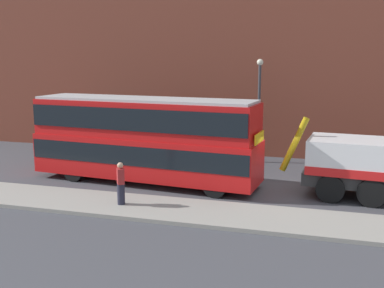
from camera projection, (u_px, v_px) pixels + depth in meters
The scene contains 6 objects.
ground_plane at pixel (282, 190), 20.74m from camera, with size 120.00×120.00×0.00m, color #424247.
near_kerb at pixel (272, 219), 16.76m from camera, with size 60.00×2.80×0.15m, color gray.
building_facade at pixel (298, 19), 26.35m from camera, with size 60.00×1.50×16.00m.
double_decker_bus at pixel (144, 137), 21.59m from camera, with size 11.19×3.59×4.06m.
pedestrian_onlooker at pixel (121, 184), 18.11m from camera, with size 0.43×0.48×1.71m.
street_lamp at pixel (259, 102), 25.63m from camera, with size 0.36×0.36×5.83m.
Camera 1 is at (1.53, -20.34, 5.92)m, focal length 42.81 mm.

